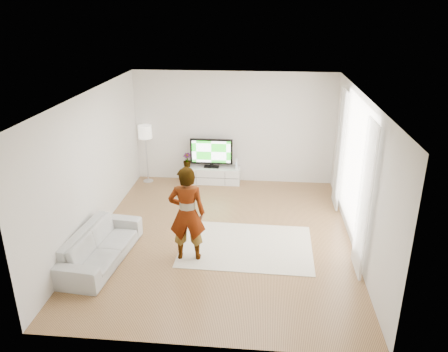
# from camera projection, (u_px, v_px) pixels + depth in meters

# --- Properties ---
(floor) EXTENTS (6.00, 6.00, 0.00)m
(floor) POSITION_uv_depth(u_px,v_px,m) (222.00, 236.00, 8.64)
(floor) COLOR #AE844E
(floor) RESTS_ON ground
(ceiling) EXTENTS (6.00, 6.00, 0.00)m
(ceiling) POSITION_uv_depth(u_px,v_px,m) (222.00, 95.00, 7.61)
(ceiling) COLOR white
(ceiling) RESTS_ON wall_back
(wall_left) EXTENTS (0.02, 6.00, 2.80)m
(wall_left) POSITION_uv_depth(u_px,v_px,m) (92.00, 166.00, 8.34)
(wall_left) COLOR silver
(wall_left) RESTS_ON floor
(wall_right) EXTENTS (0.02, 6.00, 2.80)m
(wall_right) POSITION_uv_depth(u_px,v_px,m) (359.00, 175.00, 7.91)
(wall_right) COLOR silver
(wall_right) RESTS_ON floor
(wall_back) EXTENTS (5.00, 0.02, 2.80)m
(wall_back) POSITION_uv_depth(u_px,v_px,m) (234.00, 128.00, 10.90)
(wall_back) COLOR silver
(wall_back) RESTS_ON floor
(wall_front) EXTENTS (5.00, 0.02, 2.80)m
(wall_front) POSITION_uv_depth(u_px,v_px,m) (198.00, 256.00, 5.35)
(wall_front) COLOR silver
(wall_front) RESTS_ON floor
(window) EXTENTS (0.01, 2.60, 2.50)m
(window) POSITION_uv_depth(u_px,v_px,m) (355.00, 166.00, 8.17)
(window) COLOR white
(window) RESTS_ON wall_right
(curtain_near) EXTENTS (0.04, 0.70, 2.60)m
(curtain_near) POSITION_uv_depth(u_px,v_px,m) (364.00, 200.00, 7.01)
(curtain_near) COLOR white
(curtain_near) RESTS_ON floor
(curtain_far) EXTENTS (0.04, 0.70, 2.60)m
(curtain_far) POSITION_uv_depth(u_px,v_px,m) (340.00, 150.00, 9.42)
(curtain_far) COLOR white
(curtain_far) RESTS_ON floor
(media_console) EXTENTS (1.46, 0.42, 0.41)m
(media_console) POSITION_uv_depth(u_px,v_px,m) (211.00, 175.00, 11.17)
(media_console) COLOR white
(media_console) RESTS_ON floor
(television) EXTENTS (1.07, 0.21, 0.74)m
(television) POSITION_uv_depth(u_px,v_px,m) (211.00, 152.00, 10.97)
(television) COLOR black
(television) RESTS_ON media_console
(game_console) EXTENTS (0.07, 0.18, 0.24)m
(game_console) POSITION_uv_depth(u_px,v_px,m) (237.00, 164.00, 11.00)
(game_console) COLOR white
(game_console) RESTS_ON media_console
(potted_plant) EXTENTS (0.24, 0.24, 0.36)m
(potted_plant) POSITION_uv_depth(u_px,v_px,m) (187.00, 160.00, 11.08)
(potted_plant) COLOR #3F7238
(potted_plant) RESTS_ON media_console
(rug) EXTENTS (2.50, 1.82, 0.01)m
(rug) POSITION_uv_depth(u_px,v_px,m) (246.00, 246.00, 8.28)
(rug) COLOR beige
(rug) RESTS_ON floor
(player) EXTENTS (0.67, 0.47, 1.75)m
(player) POSITION_uv_depth(u_px,v_px,m) (187.00, 214.00, 7.58)
(player) COLOR #334772
(player) RESTS_ON rug
(sofa) EXTENTS (0.99, 2.10, 0.59)m
(sofa) POSITION_uv_depth(u_px,v_px,m) (100.00, 246.00, 7.72)
(sofa) COLOR #ACACA7
(sofa) RESTS_ON floor
(floor_lamp) EXTENTS (0.33, 0.33, 1.49)m
(floor_lamp) POSITION_uv_depth(u_px,v_px,m) (145.00, 134.00, 10.87)
(floor_lamp) COLOR silver
(floor_lamp) RESTS_ON floor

